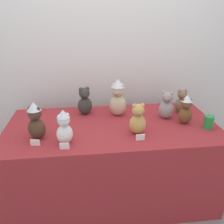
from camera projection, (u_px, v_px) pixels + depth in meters
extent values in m
plane|color=gray|center=(115.00, 211.00, 2.12)|extent=(10.00, 10.00, 0.00)
cube|color=white|center=(104.00, 50.00, 2.46)|extent=(7.00, 0.08, 2.60)
cube|color=maroon|center=(112.00, 161.00, 2.20)|extent=(1.84, 0.89, 0.76)
ellipsoid|color=tan|center=(138.00, 124.00, 1.87)|extent=(0.14, 0.12, 0.16)
sphere|color=tan|center=(138.00, 110.00, 1.82)|extent=(0.10, 0.10, 0.10)
sphere|color=tan|center=(135.00, 106.00, 1.80)|extent=(0.04, 0.04, 0.04)
sphere|color=tan|center=(142.00, 105.00, 1.81)|extent=(0.04, 0.04, 0.04)
sphere|color=olive|center=(139.00, 113.00, 1.78)|extent=(0.04, 0.04, 0.04)
ellipsoid|color=#4C3323|center=(37.00, 128.00, 1.80)|extent=(0.16, 0.15, 0.17)
sphere|color=#4C3323|center=(35.00, 114.00, 1.75)|extent=(0.10, 0.10, 0.10)
sphere|color=#4C3323|center=(30.00, 109.00, 1.74)|extent=(0.04, 0.04, 0.04)
sphere|color=#4C3323|center=(38.00, 109.00, 1.73)|extent=(0.04, 0.04, 0.04)
sphere|color=#412E23|center=(32.00, 117.00, 1.71)|extent=(0.04, 0.04, 0.04)
cone|color=silver|center=(34.00, 106.00, 1.72)|extent=(0.11, 0.11, 0.07)
ellipsoid|color=gray|center=(166.00, 110.00, 2.14)|extent=(0.17, 0.16, 0.17)
sphere|color=gray|center=(167.00, 97.00, 2.09)|extent=(0.10, 0.10, 0.10)
sphere|color=gray|center=(164.00, 93.00, 2.08)|extent=(0.04, 0.04, 0.04)
sphere|color=gray|center=(171.00, 93.00, 2.06)|extent=(0.04, 0.04, 0.04)
sphere|color=slate|center=(167.00, 100.00, 2.06)|extent=(0.04, 0.04, 0.04)
ellipsoid|color=white|center=(65.00, 134.00, 1.73)|extent=(0.16, 0.15, 0.15)
sphere|color=white|center=(64.00, 120.00, 1.69)|extent=(0.09, 0.09, 0.09)
sphere|color=white|center=(59.00, 117.00, 1.66)|extent=(0.03, 0.03, 0.03)
sphere|color=white|center=(67.00, 115.00, 1.69)|extent=(0.03, 0.03, 0.03)
sphere|color=#B4B3AF|center=(66.00, 123.00, 1.66)|extent=(0.04, 0.04, 0.04)
cone|color=silver|center=(63.00, 114.00, 1.66)|extent=(0.10, 0.10, 0.06)
ellipsoid|color=#CCB78E|center=(118.00, 105.00, 2.20)|extent=(0.20, 0.19, 0.20)
sphere|color=#CCB78E|center=(118.00, 90.00, 2.14)|extent=(0.12, 0.12, 0.12)
sphere|color=#CCB78E|center=(114.00, 85.00, 2.13)|extent=(0.04, 0.04, 0.04)
sphere|color=#CCB78E|center=(122.00, 86.00, 2.11)|extent=(0.04, 0.04, 0.04)
sphere|color=#9D8E71|center=(117.00, 93.00, 2.10)|extent=(0.05, 0.05, 0.05)
cone|color=silver|center=(118.00, 83.00, 2.11)|extent=(0.12, 0.12, 0.08)
ellipsoid|color=#7F6047|center=(181.00, 105.00, 2.26)|extent=(0.12, 0.10, 0.15)
sphere|color=#7F6047|center=(182.00, 95.00, 2.22)|extent=(0.09, 0.09, 0.09)
sphere|color=#7F6047|center=(180.00, 91.00, 2.20)|extent=(0.03, 0.03, 0.03)
sphere|color=#7F6047|center=(186.00, 91.00, 2.21)|extent=(0.03, 0.03, 0.03)
sphere|color=brown|center=(184.00, 97.00, 2.19)|extent=(0.04, 0.04, 0.04)
ellipsoid|color=brown|center=(185.00, 116.00, 2.04)|extent=(0.12, 0.11, 0.15)
sphere|color=brown|center=(186.00, 104.00, 2.00)|extent=(0.09, 0.09, 0.09)
sphere|color=brown|center=(184.00, 100.00, 1.98)|extent=(0.03, 0.03, 0.03)
sphere|color=brown|center=(190.00, 100.00, 1.99)|extent=(0.03, 0.03, 0.03)
sphere|color=brown|center=(188.00, 106.00, 1.97)|extent=(0.04, 0.04, 0.04)
cone|color=silver|center=(187.00, 98.00, 1.98)|extent=(0.09, 0.09, 0.06)
ellipsoid|color=#383533|center=(85.00, 106.00, 2.22)|extent=(0.16, 0.15, 0.17)
sphere|color=#383533|center=(84.00, 93.00, 2.17)|extent=(0.10, 0.10, 0.10)
sphere|color=#383533|center=(81.00, 90.00, 2.15)|extent=(0.04, 0.04, 0.04)
sphere|color=#383533|center=(87.00, 89.00, 2.17)|extent=(0.04, 0.04, 0.04)
sphere|color=#32302E|center=(86.00, 96.00, 2.14)|extent=(0.04, 0.04, 0.04)
cylinder|color=#238C3D|center=(209.00, 122.00, 1.96)|extent=(0.08, 0.08, 0.11)
cube|color=white|center=(65.00, 146.00, 1.67)|extent=(0.07, 0.01, 0.05)
cube|color=white|center=(35.00, 143.00, 1.72)|extent=(0.07, 0.02, 0.05)
cube|color=white|center=(140.00, 137.00, 1.79)|extent=(0.07, 0.01, 0.05)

